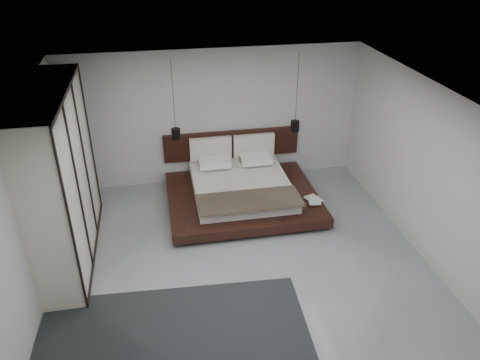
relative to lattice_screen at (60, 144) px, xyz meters
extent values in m
plane|color=#909398|center=(2.95, -2.45, -1.30)|extent=(6.00, 6.00, 0.00)
plane|color=white|center=(2.95, -2.45, 1.50)|extent=(6.00, 6.00, 0.00)
plane|color=#BABBB8|center=(2.95, 0.55, 0.10)|extent=(6.00, 0.00, 6.00)
plane|color=#BABBB8|center=(2.95, -5.45, 0.10)|extent=(6.00, 0.00, 6.00)
plane|color=#BABBB8|center=(-0.05, -2.45, 0.10)|extent=(0.00, 6.00, 6.00)
plane|color=#BABBB8|center=(5.95, -2.45, 0.10)|extent=(0.00, 6.00, 6.00)
cube|color=black|center=(0.00, 0.00, 0.00)|extent=(0.05, 0.90, 2.60)
cube|color=black|center=(3.31, -0.70, -1.26)|extent=(2.25, 1.84, 0.08)
cube|color=black|center=(3.31, -0.70, -1.13)|extent=(2.86, 2.35, 0.18)
cube|color=silver|center=(3.31, -0.57, -0.92)|extent=(1.84, 2.04, 0.22)
cube|color=black|center=(3.31, -1.36, -0.78)|extent=(1.86, 0.71, 0.05)
cube|color=white|center=(2.88, 0.22, -0.75)|extent=(0.63, 0.41, 0.12)
cube|color=white|center=(3.74, 0.22, -0.75)|extent=(0.63, 0.41, 0.12)
cube|color=white|center=(2.88, 0.08, -0.69)|extent=(0.63, 0.41, 0.12)
cube|color=white|center=(3.74, 0.08, -0.69)|extent=(0.63, 0.41, 0.12)
cube|color=black|center=(3.31, 0.51, -0.51)|extent=(2.86, 0.08, 0.60)
cube|color=beige|center=(2.85, 0.42, -0.54)|extent=(0.87, 0.10, 0.50)
cube|color=beige|center=(3.77, 0.42, -0.54)|extent=(0.87, 0.10, 0.50)
imported|color=#99724C|center=(4.49, -1.21, -1.02)|extent=(0.34, 0.39, 0.03)
imported|color=#99724C|center=(4.47, -1.24, -0.99)|extent=(0.27, 0.34, 0.02)
cylinder|color=black|center=(2.14, -0.09, 0.84)|extent=(0.01, 0.01, 1.33)
cylinder|color=black|center=(2.14, -0.09, 0.07)|extent=(0.17, 0.17, 0.21)
cylinder|color=#FFE0B2|center=(2.14, -0.09, -0.02)|extent=(0.13, 0.13, 0.01)
cylinder|color=black|center=(4.49, -0.09, 0.83)|extent=(0.01, 0.01, 1.34)
cylinder|color=black|center=(4.49, -0.09, 0.05)|extent=(0.17, 0.17, 0.21)
cylinder|color=#FFE0B2|center=(4.49, -0.09, -0.04)|extent=(0.13, 0.13, 0.01)
cube|color=silver|center=(0.25, -1.61, 0.11)|extent=(0.65, 2.82, 2.82)
cube|color=black|center=(0.59, -1.61, 1.49)|extent=(0.03, 2.82, 0.06)
cube|color=black|center=(0.59, -1.61, -1.27)|extent=(0.03, 2.82, 0.06)
cube|color=black|center=(0.59, -3.02, 0.11)|extent=(0.03, 0.05, 2.82)
cube|color=black|center=(0.59, -2.08, 0.11)|extent=(0.03, 0.05, 2.82)
cube|color=black|center=(0.59, -1.14, 0.11)|extent=(0.03, 0.05, 2.82)
cube|color=black|center=(0.59, -0.20, 0.11)|extent=(0.03, 0.05, 2.82)
cube|color=black|center=(1.75, -4.15, -1.29)|extent=(3.79, 2.80, 0.02)
camera|label=1|loc=(1.81, -8.37, 3.56)|focal=35.00mm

